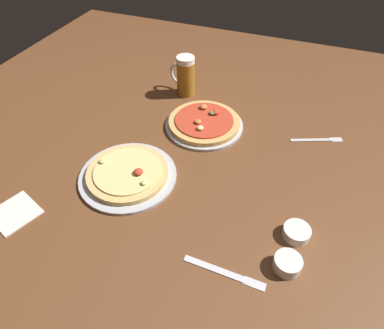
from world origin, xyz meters
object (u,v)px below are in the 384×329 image
beer_mug_dark (185,76)px  fork_left (318,140)px  ramekin_sauce (287,264)px  knife_right (224,272)px  ramekin_butter (296,232)px  napkin_folded (15,212)px  pizza_plate_far (204,123)px  pizza_plate_near (128,174)px

beer_mug_dark → fork_left: bearing=-12.0°
ramekin_sauce → knife_right: 0.17m
ramekin_butter → napkin_folded: (-0.83, -0.23, -0.01)m
pizza_plate_far → fork_left: 0.45m
beer_mug_dark → fork_left: (0.61, -0.13, -0.08)m
pizza_plate_far → ramekin_butter: size_ratio=3.94×
pizza_plate_far → knife_right: 0.64m
pizza_plate_near → beer_mug_dark: beer_mug_dark is taller
pizza_plate_near → knife_right: pizza_plate_near is taller
pizza_plate_near → knife_right: 0.47m
beer_mug_dark → ramekin_butter: (0.59, -0.60, -0.07)m
ramekin_butter → fork_left: bearing=88.0°
beer_mug_dark → knife_right: size_ratio=0.77×
pizza_plate_far → ramekin_sauce: 0.66m
pizza_plate_far → beer_mug_dark: size_ratio=1.77×
ramekin_sauce → pizza_plate_far: bearing=129.2°
pizza_plate_near → ramekin_butter: bearing=-3.4°
pizza_plate_near → fork_left: (0.59, 0.44, -0.01)m
pizza_plate_far → ramekin_butter: bearing=-43.0°
pizza_plate_near → napkin_folded: pizza_plate_near is taller
ramekin_butter → knife_right: size_ratio=0.35×
fork_left → ramekin_sauce: bearing=-92.5°
ramekin_butter → ramekin_sauce: bearing=-94.4°
ramekin_sauce → napkin_folded: bearing=-171.9°
pizza_plate_far → ramekin_sauce: pizza_plate_far is taller
pizza_plate_far → beer_mug_dark: 0.27m
pizza_plate_far → fork_left: (0.44, 0.08, -0.01)m
pizza_plate_near → ramekin_sauce: pizza_plate_near is taller
ramekin_sauce → napkin_folded: size_ratio=0.58×
pizza_plate_far → napkin_folded: 0.75m
pizza_plate_far → knife_right: size_ratio=1.36×
pizza_plate_near → knife_right: size_ratio=1.45×
napkin_folded → fork_left: napkin_folded is taller
pizza_plate_near → ramekin_butter: 0.58m
ramekin_butter → fork_left: size_ratio=0.41×
beer_mug_dark → napkin_folded: size_ratio=1.36×
knife_right → pizza_plate_far: bearing=114.3°
pizza_plate_far → knife_right: bearing=-65.7°
pizza_plate_near → beer_mug_dark: 0.57m
beer_mug_dark → ramekin_sauce: bearing=-50.9°
napkin_folded → pizza_plate_near: bearing=45.9°
pizza_plate_near → ramekin_sauce: bearing=-14.6°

